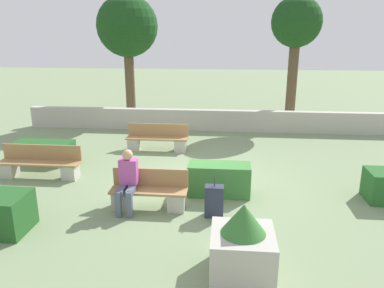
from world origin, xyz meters
The scene contains 12 objects.
ground_plane centered at (0.00, 0.00, 0.00)m, with size 60.00×60.00×0.00m, color gray.
perimeter_wall centered at (0.00, 5.37, 0.41)m, with size 14.47×0.30×0.81m.
bench_front centered at (-1.08, -1.42, 0.31)m, with size 1.67×0.48×0.83m.
bench_left_side centered at (-4.31, 0.09, 0.33)m, with size 2.14×0.49×0.83m.
bench_right_side centered at (-1.66, 2.70, 0.32)m, with size 1.98×0.49×0.83m.
person_seated_man centered at (-1.51, -1.55, 0.73)m, with size 0.38×0.64×1.33m.
hedge_block_near_right centered at (-4.82, 1.31, 0.29)m, with size 1.71×0.81×0.58m.
hedge_block_mid_right centered at (0.41, -0.57, 0.37)m, with size 1.45×0.62×0.75m.
planter_corner_left centered at (0.85, -3.61, 0.52)m, with size 0.98×0.98×1.22m.
suitcase centered at (0.34, -1.68, 0.34)m, with size 0.39×0.24×0.88m.
tree_leftmost centered at (-3.67, 7.26, 3.85)m, with size 2.55×2.55×5.20m.
tree_center_left centered at (3.16, 6.77, 3.90)m, with size 1.96×1.96×5.04m.
Camera 1 is at (0.54, -8.75, 3.70)m, focal length 35.00 mm.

